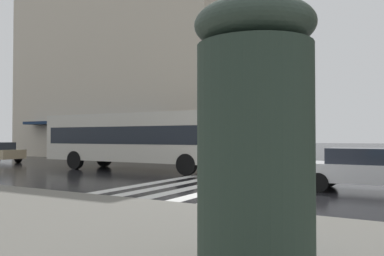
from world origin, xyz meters
TOP-DOWN VIEW (x-y plane):
  - ground_plane at (0.00, 0.00)m, footprint 220.00×220.00m
  - zebra_crossing at (4.00, 1.28)m, footprint 13.00×5.50m
  - haussmann_block_mid at (22.12, 17.91)m, footprint 20.45×20.54m
  - billboard_column at (-6.96, -3.43)m, footprint 1.45×1.45m
  - traffic_signal_post at (-3.75, -2.75)m, footprint 0.44×0.30m
  - car_white at (2.50, -3.60)m, footprint 1.85×4.10m
  - city_bus at (5.50, 8.07)m, footprint 2.60×11.00m

SIDE VIEW (x-z plane):
  - ground_plane at x=0.00m, z-range 0.00..0.00m
  - zebra_crossing at x=4.00m, z-range 0.00..0.01m
  - car_white at x=2.50m, z-range 0.05..1.46m
  - city_bus at x=5.50m, z-range 0.26..3.26m
  - billboard_column at x=-6.96m, z-range 0.19..3.46m
  - traffic_signal_post at x=-3.75m, z-range 0.95..4.57m
  - haussmann_block_mid at x=22.12m, z-range -0.22..20.70m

